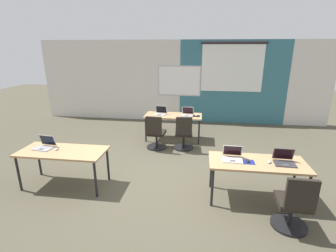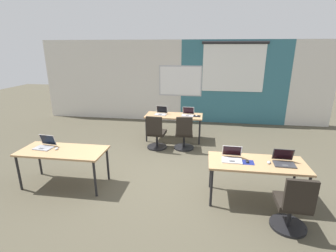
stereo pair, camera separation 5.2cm
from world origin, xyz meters
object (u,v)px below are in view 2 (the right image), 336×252
(desk_near_right, at_px, (257,165))
(mouse_near_right_end, at_px, (269,162))
(desk_far_center, at_px, (174,117))
(mouse_near_left_end, at_px, (57,149))
(desk_near_left, at_px, (63,153))
(laptop_near_right_inner, at_px, (232,157))
(laptop_far_left, at_px, (161,113))
(chair_far_left, at_px, (156,135))
(laptop_far_right, at_px, (188,114))
(chair_near_right_end, at_px, (293,208))
(mouse_far_right, at_px, (196,115))
(laptop_near_left_end, at_px, (45,145))
(mouse_near_right_inner, at_px, (247,161))
(laptop_near_right_end, at_px, (284,161))
(chair_far_right, at_px, (184,136))

(desk_near_right, bearing_deg, mouse_near_right_end, -4.79)
(desk_far_center, height_order, mouse_near_left_end, mouse_near_left_end)
(desk_near_left, xyz_separation_m, laptop_near_right_inner, (3.09, 0.04, 0.11))
(desk_far_center, height_order, laptop_far_left, laptop_far_left)
(mouse_near_right_end, bearing_deg, laptop_far_left, 129.06)
(chair_far_left, relative_size, laptop_far_right, 2.63)
(laptop_near_right_inner, bearing_deg, chair_near_right_end, -41.38)
(mouse_far_right, bearing_deg, laptop_near_left_end, -135.74)
(mouse_far_right, relative_size, laptop_near_right_inner, 0.30)
(laptop_far_right, distance_m, mouse_near_right_inner, 3.10)
(desk_far_center, xyz_separation_m, laptop_far_left, (-0.38, 0.03, 0.11))
(laptop_far_right, height_order, laptop_near_right_end, laptop_far_right)
(laptop_far_left, relative_size, mouse_near_right_end, 3.23)
(mouse_far_right, bearing_deg, chair_far_left, -142.76)
(desk_near_left, bearing_deg, chair_far_left, 55.54)
(desk_near_right, height_order, laptop_near_left_end, laptop_near_left_end)
(mouse_near_right_end, bearing_deg, chair_far_left, 138.53)
(desk_near_right, bearing_deg, laptop_far_right, 115.70)
(laptop_far_left, xyz_separation_m, mouse_near_left_end, (-1.50, -2.82, -0.03))
(mouse_far_right, distance_m, laptop_near_right_inner, 2.83)
(desk_near_right, bearing_deg, laptop_far_left, 126.89)
(laptop_far_right, height_order, chair_far_right, laptop_far_right)
(desk_near_left, xyz_separation_m, laptop_far_left, (1.37, 2.83, 0.11))
(desk_near_right, bearing_deg, laptop_near_left_end, 178.97)
(chair_far_right, bearing_deg, desk_near_right, 119.29)
(desk_near_right, distance_m, laptop_far_left, 3.54)
(desk_near_right, xyz_separation_m, chair_far_right, (-1.39, 2.08, -0.28))
(laptop_far_left, distance_m, mouse_near_right_inner, 3.47)
(chair_far_left, relative_size, laptop_near_right_end, 2.71)
(desk_far_center, height_order, chair_far_right, chair_far_right)
(chair_far_right, distance_m, chair_near_right_end, 3.32)
(desk_far_center, bearing_deg, mouse_near_left_end, -123.93)
(mouse_near_left_end, height_order, chair_near_right_end, chair_near_right_end)
(laptop_far_left, height_order, chair_near_right_end, laptop_far_left)
(laptop_near_right_end, relative_size, chair_near_right_end, 0.37)
(chair_far_left, height_order, mouse_near_right_inner, chair_far_left)
(desk_near_left, distance_m, chair_far_right, 2.97)
(desk_near_right, xyz_separation_m, chair_far_left, (-2.12, 2.02, -0.28))
(laptop_near_right_inner, height_order, laptop_near_left_end, laptop_near_left_end)
(chair_near_right_end, bearing_deg, chair_far_right, -55.93)
(desk_far_center, relative_size, mouse_near_right_end, 14.24)
(laptop_near_right_inner, bearing_deg, chair_far_right, 117.94)
(chair_far_left, height_order, mouse_far_right, chair_far_left)
(chair_far_left, distance_m, mouse_near_right_inner, 2.86)
(mouse_far_right, height_order, chair_far_right, chair_far_right)
(desk_far_center, height_order, mouse_near_right_inner, mouse_near_right_inner)
(chair_far_left, height_order, mouse_near_left_end, chair_far_left)
(desk_near_left, height_order, mouse_near_right_end, mouse_near_right_end)
(laptop_far_left, bearing_deg, laptop_far_right, 6.33)
(desk_far_center, height_order, chair_near_right_end, chair_near_right_end)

